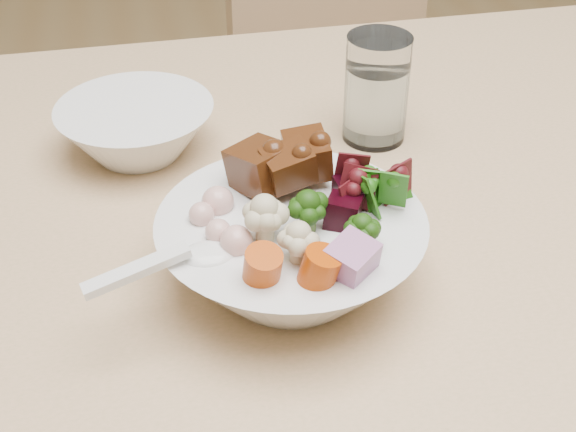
{
  "coord_description": "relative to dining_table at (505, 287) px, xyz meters",
  "views": [
    {
      "loc": [
        -0.4,
        -0.47,
        1.26
      ],
      "look_at": [
        -0.29,
        0.05,
        0.87
      ],
      "focal_mm": 50.0,
      "sensor_mm": 36.0,
      "label": 1
    }
  ],
  "objects": [
    {
      "name": "soup_spoon",
      "position": [
        -0.31,
        -0.07,
        0.15
      ],
      "size": [
        0.12,
        0.05,
        0.02
      ],
      "rotation": [
        0.0,
        0.0,
        0.24
      ],
      "color": "white",
      "rests_on": "food_bowl"
    },
    {
      "name": "food_bowl",
      "position": [
        -0.23,
        -0.04,
        0.12
      ],
      "size": [
        0.22,
        0.22,
        0.12
      ],
      "color": "white",
      "rests_on": "dining_table"
    },
    {
      "name": "chair_far",
      "position": [
        0.06,
        0.74,
        -0.22
      ],
      "size": [
        0.49,
        0.49,
        0.89
      ],
      "rotation": [
        0.0,
        0.0,
        0.23
      ],
      "color": "tan",
      "rests_on": "ground"
    },
    {
      "name": "water_glass",
      "position": [
        -0.09,
        0.18,
        0.14
      ],
      "size": [
        0.07,
        0.07,
        0.12
      ],
      "color": "silver",
      "rests_on": "dining_table"
    },
    {
      "name": "dining_table",
      "position": [
        0.0,
        0.0,
        0.0
      ],
      "size": [
        1.73,
        0.98,
        0.81
      ],
      "rotation": [
        0.0,
        0.0,
        0.01
      ],
      "color": "tan",
      "rests_on": "ground"
    },
    {
      "name": "side_bowl",
      "position": [
        -0.34,
        0.2,
        0.11
      ],
      "size": [
        0.16,
        0.16,
        0.05
      ],
      "primitive_type": null,
      "color": "white",
      "rests_on": "dining_table"
    }
  ]
}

